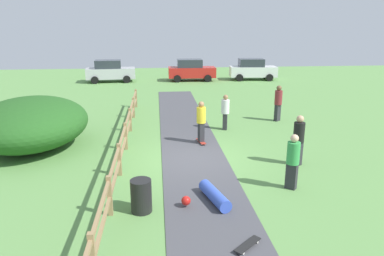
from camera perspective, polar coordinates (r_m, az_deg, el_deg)
The scene contains 15 objects.
ground_plane at distance 13.22m, azimuth 0.33°, elevation -4.94°, with size 60.00×60.00×0.00m, color #60934C.
asphalt_path at distance 13.22m, azimuth 0.33°, elevation -4.90°, with size 2.40×28.00×0.02m, color #47474C.
wooden_fence at distance 12.99m, azimuth -11.15°, elevation -2.51°, with size 0.12×18.12×1.10m.
bush_large at distance 15.62m, azimuth -24.62°, elevation 0.76°, with size 4.43×5.32×2.02m, color #23561E.
trash_bin at distance 9.56m, azimuth -8.22°, elevation -10.81°, with size 0.56×0.56×0.90m, color black.
skater_riding at distance 14.60m, azimuth 1.49°, elevation 1.28°, with size 0.45×0.82×1.78m.
skater_fallen at distance 10.03m, azimuth 3.28°, elevation -10.91°, with size 1.32×1.50×0.36m.
skateboard_loose at distance 8.34m, azimuth 9.00°, elevation -18.13°, with size 0.73×0.68×0.08m.
bystander_black at distance 12.89m, azimuth 16.86°, elevation -1.51°, with size 0.53×0.53×1.81m.
bystander_green at distance 10.95m, azimuth 16.00°, elevation -4.87°, with size 0.54×0.54×1.72m.
bystander_maroon at distance 18.72m, azimuth 13.77°, elevation 4.20°, with size 0.53×0.53×1.86m.
bystander_white at distance 16.73m, azimuth 5.40°, elevation 2.82°, with size 0.47×0.47×1.68m.
parked_car_red at distance 32.12m, azimuth -0.12°, elevation 9.35°, with size 4.22×2.05×1.92m.
parked_car_silver at distance 32.22m, azimuth -13.11°, elevation 8.96°, with size 4.33×2.28×1.92m.
parked_car_white at distance 33.15m, azimuth 9.76°, elevation 9.33°, with size 4.32×2.26×1.92m.
Camera 1 is at (-1.30, -12.27, 4.75)m, focal length 32.97 mm.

